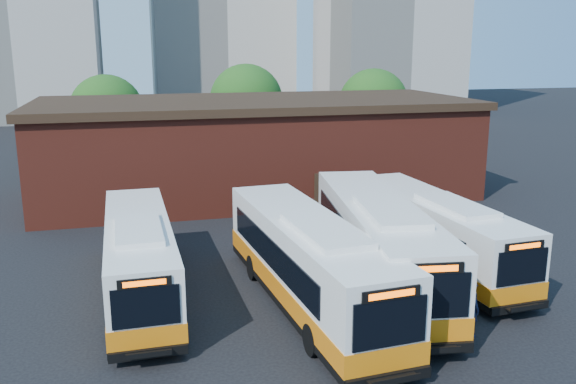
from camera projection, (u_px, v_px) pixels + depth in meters
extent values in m
plane|color=black|center=(359.00, 310.00, 23.29)|extent=(220.00, 220.00, 0.00)
cube|color=white|center=(139.00, 255.00, 24.32)|extent=(2.71, 11.65, 2.76)
cube|color=orange|center=(140.00, 273.00, 24.50)|extent=(2.76, 11.70, 0.68)
cube|color=black|center=(141.00, 285.00, 24.62)|extent=(2.75, 11.69, 0.24)
cube|color=black|center=(146.00, 307.00, 18.79)|extent=(2.10, 0.10, 1.31)
cube|color=black|center=(144.00, 283.00, 18.60)|extent=(1.64, 0.09, 0.31)
cube|color=#FF5905|center=(144.00, 283.00, 18.57)|extent=(1.31, 0.05, 0.17)
cube|color=black|center=(149.00, 353.00, 19.10)|extent=(2.47, 0.19, 0.31)
cube|color=black|center=(149.00, 354.00, 18.87)|extent=(1.41, 0.40, 0.06)
cube|color=black|center=(149.00, 355.00, 18.69)|extent=(1.40, 0.07, 0.17)
cube|color=black|center=(106.00, 248.00, 24.29)|extent=(0.24, 9.05, 1.02)
cube|color=black|center=(170.00, 243.00, 24.95)|extent=(0.24, 9.05, 1.02)
cube|color=white|center=(138.00, 230.00, 22.62)|extent=(1.76, 4.10, 0.21)
cylinder|color=black|center=(112.00, 321.00, 21.23)|extent=(0.33, 0.97, 0.97)
cylinder|color=black|center=(177.00, 314.00, 21.82)|extent=(0.33, 0.97, 0.97)
cylinder|color=black|center=(112.00, 261.00, 27.21)|extent=(0.33, 0.97, 0.97)
cylinder|color=black|center=(163.00, 256.00, 27.80)|extent=(0.33, 0.97, 0.97)
cube|color=white|center=(309.00, 260.00, 23.21)|extent=(3.77, 13.00, 3.05)
cube|color=orange|center=(308.00, 281.00, 23.42)|extent=(3.83, 13.06, 0.75)
cube|color=black|center=(308.00, 294.00, 23.54)|extent=(3.82, 13.05, 0.27)
cube|color=black|center=(390.00, 323.00, 17.22)|extent=(2.31, 0.25, 1.44)
cube|color=black|center=(391.00, 294.00, 17.01)|extent=(1.82, 0.21, 0.34)
cube|color=#FF5905|center=(392.00, 295.00, 16.97)|extent=(1.44, 0.14, 0.19)
cube|color=black|center=(389.00, 379.00, 17.56)|extent=(2.73, 0.37, 0.34)
cube|color=black|center=(393.00, 380.00, 17.31)|extent=(1.58, 0.53, 0.06)
cube|color=black|center=(396.00, 381.00, 17.12)|extent=(1.55, 0.17, 0.19)
cube|color=black|center=(270.00, 253.00, 23.10)|extent=(0.88, 9.97, 1.12)
cube|color=black|center=(338.00, 245.00, 23.98)|extent=(0.88, 9.97, 1.12)
cube|color=white|center=(325.00, 231.00, 21.36)|extent=(2.22, 4.63, 0.24)
cylinder|color=black|center=(313.00, 340.00, 19.80)|extent=(0.43, 1.09, 1.07)
cylinder|color=black|center=(381.00, 328.00, 20.58)|extent=(0.43, 1.09, 1.07)
cylinder|color=black|center=(253.00, 267.00, 26.28)|extent=(0.43, 1.09, 1.07)
cylinder|color=black|center=(307.00, 261.00, 27.07)|extent=(0.43, 1.09, 1.07)
cube|color=white|center=(378.00, 240.00, 25.41)|extent=(4.59, 13.52, 3.15)
cube|color=orange|center=(377.00, 260.00, 25.62)|extent=(4.66, 13.58, 0.77)
cube|color=black|center=(376.00, 273.00, 25.75)|extent=(4.64, 13.57, 0.28)
cube|color=black|center=(433.00, 296.00, 18.90)|extent=(2.38, 0.39, 1.49)
cube|color=black|center=(434.00, 268.00, 18.68)|extent=(1.87, 0.32, 0.35)
cube|color=#FF5905|center=(435.00, 269.00, 18.64)|extent=(1.48, 0.22, 0.20)
cube|color=black|center=(430.00, 349.00, 19.25)|extent=(2.81, 0.54, 0.35)
cube|color=black|center=(433.00, 350.00, 18.98)|extent=(1.64, 0.63, 0.07)
cube|color=black|center=(436.00, 351.00, 18.77)|extent=(1.59, 0.26, 0.20)
cube|color=black|center=(342.00, 231.00, 25.61)|extent=(1.46, 10.26, 1.16)
cube|color=black|center=(408.00, 229.00, 25.93)|extent=(1.46, 10.26, 1.16)
cube|color=white|center=(390.00, 211.00, 23.42)|extent=(2.53, 4.86, 0.24)
cylinder|color=black|center=(368.00, 310.00, 21.97)|extent=(0.50, 1.14, 1.11)
cylinder|color=black|center=(437.00, 307.00, 22.25)|extent=(0.50, 1.14, 1.11)
cylinder|color=black|center=(331.00, 246.00, 29.01)|extent=(0.50, 1.14, 1.11)
cylinder|color=black|center=(384.00, 244.00, 29.30)|extent=(0.50, 1.14, 1.11)
cube|color=white|center=(435.00, 229.00, 27.65)|extent=(3.25, 11.87, 2.79)
cube|color=orange|center=(434.00, 246.00, 27.83)|extent=(3.30, 11.93, 0.68)
cube|color=black|center=(434.00, 256.00, 27.95)|extent=(3.29, 11.92, 0.24)
cube|color=black|center=(522.00, 267.00, 22.13)|extent=(2.12, 0.20, 1.32)
cube|color=black|center=(525.00, 246.00, 21.93)|extent=(1.66, 0.17, 0.31)
cube|color=#FF5905|center=(525.00, 246.00, 21.90)|extent=(1.32, 0.10, 0.18)
cube|color=black|center=(520.00, 308.00, 22.44)|extent=(2.50, 0.30, 0.31)
cube|color=black|center=(524.00, 308.00, 22.21)|extent=(1.44, 0.46, 0.06)
cube|color=black|center=(527.00, 308.00, 22.03)|extent=(1.42, 0.13, 0.18)
cube|color=black|center=(407.00, 224.00, 27.56)|extent=(0.64, 9.14, 1.03)
cube|color=black|center=(455.00, 219.00, 28.33)|extent=(0.64, 9.14, 1.03)
cube|color=white|center=(456.00, 205.00, 25.94)|extent=(1.96, 4.21, 0.22)
cylinder|color=black|center=(453.00, 284.00, 24.52)|extent=(0.38, 1.00, 0.98)
cylinder|color=black|center=(501.00, 278.00, 25.20)|extent=(0.38, 1.00, 0.98)
cylinder|color=black|center=(381.00, 238.00, 30.49)|extent=(0.38, 1.00, 0.98)
cylinder|color=black|center=(421.00, 234.00, 31.17)|extent=(0.38, 1.00, 0.98)
imported|color=#121835|center=(471.00, 308.00, 21.08)|extent=(0.55, 0.78, 2.01)
cube|color=maroon|center=(255.00, 149.00, 41.44)|extent=(28.00, 12.00, 6.00)
cube|color=black|center=(255.00, 103.00, 40.71)|extent=(28.60, 12.60, 0.50)
cube|color=black|center=(324.00, 193.00, 36.90)|extent=(1.20, 0.08, 2.40)
cylinder|color=#382314|center=(110.00, 151.00, 50.73)|extent=(0.36, 0.36, 2.70)
sphere|color=#184A15|center=(107.00, 111.00, 49.96)|extent=(6.00, 6.00, 6.00)
cylinder|color=#382314|center=(247.00, 141.00, 55.47)|extent=(0.36, 0.36, 2.95)
sphere|color=#184A15|center=(246.00, 101.00, 54.63)|extent=(6.56, 6.56, 6.56)
cylinder|color=#382314|center=(372.00, 142.00, 55.30)|extent=(0.36, 0.36, 2.81)
sphere|color=#184A15|center=(373.00, 104.00, 54.51)|extent=(6.24, 6.24, 6.24)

